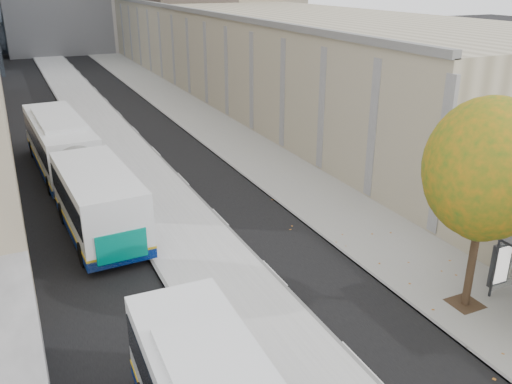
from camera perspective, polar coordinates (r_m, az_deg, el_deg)
bus_platform at (r=36.32m, az=-13.50°, el=3.45°), size 4.25×150.00×0.15m
sidewalk at (r=38.57m, az=-1.80°, el=5.07°), size 4.75×150.00×0.08m
building_tan at (r=68.45m, az=-2.73°, el=15.81°), size 18.00×92.00×8.00m
tree_c at (r=19.32m, az=23.19°, el=2.20°), size 4.20×4.20×7.28m
bus_far at (r=30.69m, az=-18.62°, el=2.80°), size 3.75×19.35×3.21m
distant_car at (r=40.60m, az=-19.73°, el=5.62°), size 1.76×4.18×1.41m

